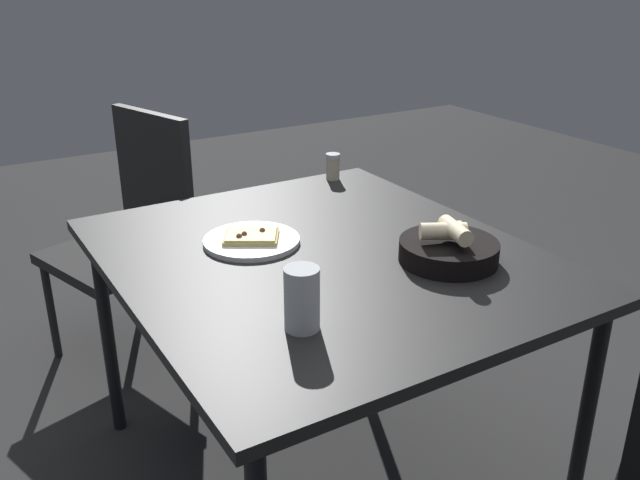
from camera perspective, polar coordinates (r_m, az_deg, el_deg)
The scene contains 7 objects.
ground at distance 2.19m, azimuth 0.10°, elevation -18.82°, with size 8.00×8.00×0.00m, color #2A2A2A.
dining_table at distance 1.81m, azimuth 0.11°, elevation -2.68°, with size 1.04×1.19×0.73m.
pizza_plate at distance 1.86m, azimuth -5.73°, elevation 0.03°, with size 0.26×0.26×0.04m.
bread_basket at distance 1.76m, azimuth 10.68°, elevation -0.70°, with size 0.25×0.25×0.12m.
beer_glass at distance 1.42m, azimuth -1.52°, elevation -5.14°, with size 0.07×0.07×0.14m.
pepper_shaker at distance 2.38m, azimuth 1.08°, elevation 6.02°, with size 0.05×0.05×0.09m.
chair_near at distance 2.65m, azimuth -15.26°, elevation 1.21°, with size 0.55×0.55×0.93m.
Camera 1 is at (-0.85, -1.40, 1.45)m, focal length 38.41 mm.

